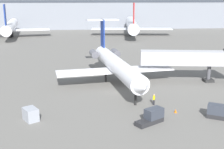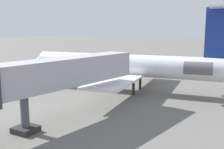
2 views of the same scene
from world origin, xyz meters
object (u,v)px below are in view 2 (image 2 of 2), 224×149
(jet_bridge, at_px, (51,75))
(ground_crew_marshaller, at_px, (42,82))
(cargo_container_uld, at_px, (88,66))
(baggage_tug_trailing, at_px, (21,76))
(regional_jet, at_px, (129,65))
(traffic_cone_near, at_px, (13,86))

(jet_bridge, distance_m, ground_crew_marshaller, 16.19)
(cargo_container_uld, bearing_deg, baggage_tug_trailing, -8.31)
(regional_jet, xyz_separation_m, cargo_container_uld, (-13.02, -16.10, -2.85))
(jet_bridge, relative_size, traffic_cone_near, 33.50)
(regional_jet, height_order, baggage_tug_trailing, regional_jet)
(baggage_tug_trailing, bearing_deg, traffic_cone_near, 36.42)
(regional_jet, distance_m, traffic_cone_near, 17.17)
(ground_crew_marshaller, distance_m, cargo_container_uld, 18.03)
(baggage_tug_trailing, bearing_deg, cargo_container_uld, 171.69)
(regional_jet, relative_size, jet_bridge, 1.64)
(cargo_container_uld, relative_size, traffic_cone_near, 4.84)
(regional_jet, bearing_deg, jet_bridge, -0.69)
(regional_jet, relative_size, cargo_container_uld, 11.37)
(jet_bridge, height_order, traffic_cone_near, jet_bridge)
(regional_jet, height_order, ground_crew_marshaller, regional_jet)
(ground_crew_marshaller, bearing_deg, baggage_tug_trailing, -105.43)
(ground_crew_marshaller, xyz_separation_m, cargo_container_uld, (-17.54, -4.16, -0.01))
(cargo_container_uld, bearing_deg, ground_crew_marshaller, 13.33)
(jet_bridge, xyz_separation_m, cargo_container_uld, (-28.05, -15.92, -3.66))
(ground_crew_marshaller, bearing_deg, cargo_container_uld, -166.67)
(jet_bridge, distance_m, baggage_tug_trailing, 22.28)
(regional_jet, bearing_deg, baggage_tug_trailing, -81.54)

